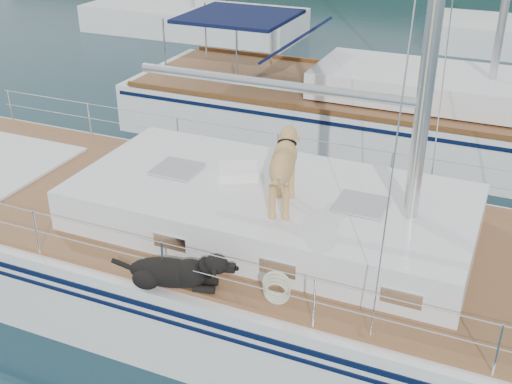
% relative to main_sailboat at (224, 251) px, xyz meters
% --- Properties ---
extents(ground, '(120.00, 120.00, 0.00)m').
position_rel_main_sailboat_xyz_m(ground, '(-0.10, 0.01, -0.67)').
color(ground, black).
rests_on(ground, ground).
extents(main_sailboat, '(12.00, 3.94, 14.01)m').
position_rel_main_sailboat_xyz_m(main_sailboat, '(0.00, 0.00, 0.00)').
color(main_sailboat, white).
rests_on(main_sailboat, ground).
extents(neighbor_sailboat, '(11.00, 3.50, 13.30)m').
position_rel_main_sailboat_xyz_m(neighbor_sailboat, '(0.58, 6.47, -0.05)').
color(neighbor_sailboat, white).
rests_on(neighbor_sailboat, ground).
extents(bg_boat_west, '(8.00, 3.00, 11.65)m').
position_rel_main_sailboat_xyz_m(bg_boat_west, '(-8.10, 14.01, -0.23)').
color(bg_boat_west, white).
rests_on(bg_boat_west, ground).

